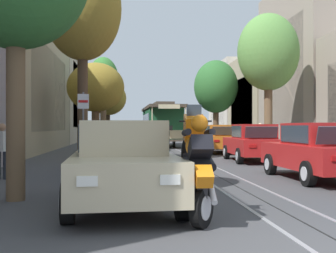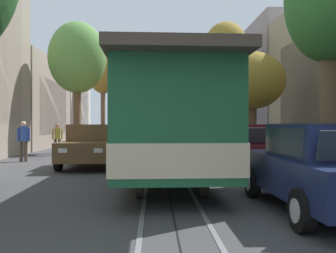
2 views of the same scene
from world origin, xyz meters
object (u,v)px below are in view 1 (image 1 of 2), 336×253
parked_car_silver_mid_left (127,142)px  street_tree_kerb_left_second (83,10)px  parked_car_maroon_fifth_left (128,136)px  street_tree_kerb_right_mid (216,87)px  street_tree_kerb_left_mid (96,88)px  fire_hydrant (84,158)px  parked_car_navy_sixth_left (127,135)px  street_tree_kerb_right_second (268,53)px  parked_car_brown_fifth_right (206,137)px  parked_car_blue_second_left (125,148)px  street_tree_kerb_left_far (108,99)px  parked_car_orange_fourth_right (220,139)px  street_sign_post (83,122)px  parked_car_beige_near_left (123,163)px  street_tree_kerb_left_fourth (103,82)px  parked_car_red_second_right (318,151)px  pedestrian_on_right_pavement (260,135)px  pedestrian_crossing_far (2,148)px  parked_car_grey_fourth_left (127,138)px  parked_car_red_mid_right (253,143)px  cable_car_trolley (161,124)px  motorcycle_with_rider (198,160)px  pedestrian_on_left_pavement (268,136)px

parked_car_silver_mid_left → street_tree_kerb_left_second: (-1.85, -1.02, 5.51)m
parked_car_maroon_fifth_left → street_tree_kerb_right_mid: (7.42, 4.84, 4.05)m
street_tree_kerb_left_mid → fire_hydrant: (0.35, -10.22, -3.28)m
parked_car_navy_sixth_left → street_tree_kerb_right_second: bearing=-63.3°
fire_hydrant → parked_car_brown_fifth_right: bearing=64.4°
parked_car_blue_second_left → street_tree_kerb_left_far: 27.60m
parked_car_navy_sixth_left → parked_car_maroon_fifth_left: bearing=-88.8°
parked_car_orange_fourth_right → street_sign_post: street_sign_post is taller
parked_car_beige_near_left → fire_hydrant: 6.76m
street_tree_kerb_left_fourth → street_tree_kerb_right_second: (9.15, -11.18, 0.40)m
parked_car_red_second_right → pedestrian_on_right_pavement: 15.78m
street_tree_kerb_left_fourth → pedestrian_crossing_far: size_ratio=4.33×
street_tree_kerb_left_fourth → pedestrian_on_right_pavement: street_tree_kerb_left_fourth is taller
street_tree_kerb_right_mid → street_sign_post: 23.56m
parked_car_grey_fourth_left → pedestrian_on_right_pavement: 8.81m
parked_car_brown_fifth_right → pedestrian_on_right_pavement: bearing=-32.1°
parked_car_beige_near_left → parked_car_silver_mid_left: size_ratio=1.01×
parked_car_brown_fifth_right → parked_car_red_mid_right: bearing=-90.2°
street_tree_kerb_left_second → parked_car_maroon_fifth_left: bearing=81.4°
parked_car_silver_mid_left → street_tree_kerb_left_second: street_tree_kerb_left_second is taller
parked_car_beige_near_left → street_tree_kerb_left_second: size_ratio=0.52×
street_tree_kerb_right_mid → street_tree_kerb_left_second: bearing=-117.9°
parked_car_red_mid_right → parked_car_brown_fifth_right: bearing=89.8°
parked_car_maroon_fifth_left → parked_car_red_second_right: same height
street_tree_kerb_left_far → pedestrian_crossing_far: 28.84m
street_tree_kerb_left_far → cable_car_trolley: bearing=-61.4°
parked_car_blue_second_left → street_tree_kerb_left_second: street_tree_kerb_left_second is taller
motorcycle_with_rider → pedestrian_on_left_pavement: bearing=68.0°
parked_car_red_mid_right → cable_car_trolley: cable_car_trolley is taller
street_tree_kerb_right_mid → parked_car_silver_mid_left: bearing=-114.3°
parked_car_blue_second_left → parked_car_grey_fourth_left: size_ratio=1.00×
parked_car_grey_fourth_left → street_tree_kerb_left_far: size_ratio=0.75×
street_tree_kerb_left_fourth → motorcycle_with_rider: size_ratio=3.69×
street_tree_kerb_left_far → street_tree_kerb_right_mid: size_ratio=0.82×
pedestrian_on_left_pavement → parked_car_navy_sixth_left: bearing=122.1°
cable_car_trolley → parked_car_brown_fifth_right: bearing=-55.9°
street_tree_kerb_left_fourth → cable_car_trolley: (4.46, -0.01, -3.26)m
street_tree_kerb_left_fourth → parked_car_blue_second_left: bearing=-85.0°
parked_car_blue_second_left → parked_car_red_second_right: same height
parked_car_blue_second_left → parked_car_maroon_fifth_left: bearing=89.3°
parked_car_red_second_right → parked_car_brown_fifth_right: bearing=89.7°
street_tree_kerb_left_second → pedestrian_on_left_pavement: street_tree_kerb_left_second is taller
pedestrian_on_left_pavement → parked_car_red_second_right: bearing=-102.5°
street_tree_kerb_left_second → cable_car_trolley: (4.51, 14.96, -4.64)m
parked_car_beige_near_left → street_tree_kerb_left_fourth: bearing=93.9°
street_tree_kerb_left_mid → cable_car_trolley: 9.42m
parked_car_orange_fourth_right → fire_hydrant: 11.24m
parked_car_blue_second_left → parked_car_maroon_fifth_left: 17.10m
parked_car_navy_sixth_left → parked_car_brown_fifth_right: size_ratio=1.00×
parked_car_brown_fifth_right → cable_car_trolley: cable_car_trolley is taller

